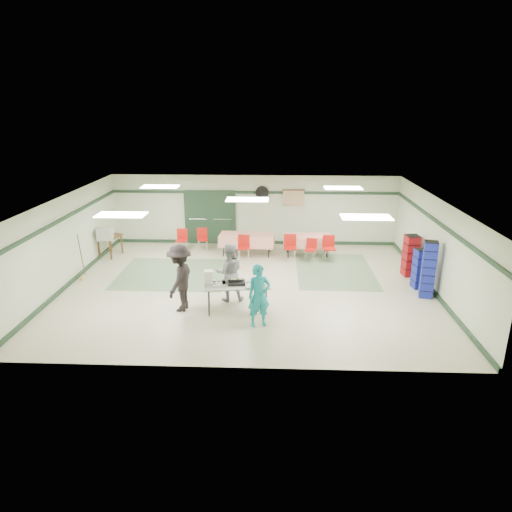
{
  "coord_description": "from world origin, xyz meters",
  "views": [
    {
      "loc": [
        0.78,
        -12.84,
        5.29
      ],
      "look_at": [
        0.26,
        -0.3,
        1.08
      ],
      "focal_mm": 32.0,
      "sensor_mm": 36.0,
      "label": 1
    }
  ],
  "objects_px": {
    "chair_b": "(290,245)",
    "chair_loose_a": "(202,237)",
    "serving_table": "(237,286)",
    "volunteer_dark": "(180,278)",
    "crate_stack_blue_a": "(420,269)",
    "broom": "(81,256)",
    "dining_table_a": "(307,240)",
    "chair_d": "(244,245)",
    "office_printer": "(105,234)",
    "chair_loose_b": "(182,238)",
    "printer_table": "(110,239)",
    "volunteer_grey": "(229,272)",
    "volunteer_teal": "(259,296)",
    "chair_a": "(311,247)",
    "chair_c": "(329,245)",
    "crate_stack_red": "(411,256)",
    "crate_stack_blue_b": "(428,270)",
    "dining_table_b": "(247,239)"
  },
  "relations": [
    {
      "from": "chair_b",
      "to": "chair_loose_a",
      "type": "height_order",
      "value": "chair_b"
    },
    {
      "from": "chair_d",
      "to": "crate_stack_blue_b",
      "type": "relative_size",
      "value": 0.53
    },
    {
      "from": "chair_a",
      "to": "chair_loose_b",
      "type": "distance_m",
      "value": 4.83
    },
    {
      "from": "chair_b",
      "to": "printer_table",
      "type": "distance_m",
      "value": 6.5
    },
    {
      "from": "crate_stack_red",
      "to": "office_printer",
      "type": "distance_m",
      "value": 10.37
    },
    {
      "from": "chair_loose_b",
      "to": "crate_stack_blue_a",
      "type": "xyz_separation_m",
      "value": [
        7.81,
        -3.28,
        0.09
      ]
    },
    {
      "from": "chair_a",
      "to": "crate_stack_blue_a",
      "type": "relative_size",
      "value": 0.65
    },
    {
      "from": "serving_table",
      "to": "dining_table_a",
      "type": "xyz_separation_m",
      "value": [
        2.17,
        4.82,
        -0.14
      ]
    },
    {
      "from": "chair_loose_a",
      "to": "office_printer",
      "type": "distance_m",
      "value": 3.5
    },
    {
      "from": "dining_table_b",
      "to": "chair_d",
      "type": "relative_size",
      "value": 2.29
    },
    {
      "from": "chair_loose_b",
      "to": "crate_stack_blue_a",
      "type": "height_order",
      "value": "crate_stack_blue_a"
    },
    {
      "from": "chair_c",
      "to": "chair_loose_a",
      "type": "distance_m",
      "value": 4.75
    },
    {
      "from": "chair_b",
      "to": "office_printer",
      "type": "distance_m",
      "value": 6.51
    },
    {
      "from": "serving_table",
      "to": "chair_loose_a",
      "type": "relative_size",
      "value": 2.17
    },
    {
      "from": "dining_table_a",
      "to": "crate_stack_red",
      "type": "distance_m",
      "value": 3.71
    },
    {
      "from": "chair_d",
      "to": "chair_loose_a",
      "type": "bearing_deg",
      "value": 147.34
    },
    {
      "from": "chair_a",
      "to": "chair_c",
      "type": "relative_size",
      "value": 0.88
    },
    {
      "from": "serving_table",
      "to": "chair_loose_b",
      "type": "height_order",
      "value": "chair_loose_b"
    },
    {
      "from": "volunteer_dark",
      "to": "crate_stack_blue_a",
      "type": "xyz_separation_m",
      "value": [
        6.84,
        1.82,
        -0.3
      ]
    },
    {
      "from": "crate_stack_blue_a",
      "to": "broom",
      "type": "distance_m",
      "value": 10.39
    },
    {
      "from": "volunteer_dark",
      "to": "office_printer",
      "type": "distance_m",
      "value": 5.3
    },
    {
      "from": "serving_table",
      "to": "chair_a",
      "type": "bearing_deg",
      "value": 54.53
    },
    {
      "from": "chair_loose_b",
      "to": "crate_stack_red",
      "type": "xyz_separation_m",
      "value": [
        7.81,
        -2.22,
        0.15
      ]
    },
    {
      "from": "volunteer_teal",
      "to": "chair_loose_b",
      "type": "bearing_deg",
      "value": 96.94
    },
    {
      "from": "crate_stack_blue_a",
      "to": "chair_c",
      "type": "bearing_deg",
      "value": 135.13
    },
    {
      "from": "volunteer_grey",
      "to": "crate_stack_red",
      "type": "bearing_deg",
      "value": -167.18
    },
    {
      "from": "crate_stack_blue_a",
      "to": "broom",
      "type": "height_order",
      "value": "broom"
    },
    {
      "from": "chair_loose_a",
      "to": "printer_table",
      "type": "relative_size",
      "value": 0.83
    },
    {
      "from": "chair_b",
      "to": "volunteer_dark",
      "type": "bearing_deg",
      "value": -124.71
    },
    {
      "from": "serving_table",
      "to": "volunteer_teal",
      "type": "relative_size",
      "value": 1.13
    },
    {
      "from": "chair_a",
      "to": "crate_stack_blue_b",
      "type": "height_order",
      "value": "crate_stack_blue_b"
    },
    {
      "from": "chair_d",
      "to": "printer_table",
      "type": "height_order",
      "value": "chair_d"
    },
    {
      "from": "volunteer_grey",
      "to": "crate_stack_blue_b",
      "type": "distance_m",
      "value": 5.62
    },
    {
      "from": "chair_d",
      "to": "volunteer_grey",
      "type": "bearing_deg",
      "value": -92.79
    },
    {
      "from": "printer_table",
      "to": "office_printer",
      "type": "xyz_separation_m",
      "value": [
        0.0,
        -0.4,
        0.31
      ]
    },
    {
      "from": "chair_b",
      "to": "crate_stack_red",
      "type": "distance_m",
      "value": 4.05
    },
    {
      "from": "dining_table_b",
      "to": "chair_c",
      "type": "bearing_deg",
      "value": -7.17
    },
    {
      "from": "serving_table",
      "to": "volunteer_dark",
      "type": "relative_size",
      "value": 0.99
    },
    {
      "from": "chair_a",
      "to": "chair_d",
      "type": "relative_size",
      "value": 0.9
    },
    {
      "from": "dining_table_a",
      "to": "dining_table_b",
      "type": "xyz_separation_m",
      "value": [
        -2.2,
        -0.0,
        0.0
      ]
    },
    {
      "from": "dining_table_a",
      "to": "chair_b",
      "type": "xyz_separation_m",
      "value": [
        -0.64,
        -0.56,
        -0.0
      ]
    },
    {
      "from": "crate_stack_red",
      "to": "broom",
      "type": "height_order",
      "value": "broom"
    },
    {
      "from": "volunteer_dark",
      "to": "chair_b",
      "type": "distance_m",
      "value": 5.24
    },
    {
      "from": "crate_stack_blue_a",
      "to": "volunteer_teal",
      "type": "bearing_deg",
      "value": -150.69
    },
    {
      "from": "volunteer_teal",
      "to": "printer_table",
      "type": "height_order",
      "value": "volunteer_teal"
    },
    {
      "from": "serving_table",
      "to": "chair_b",
      "type": "xyz_separation_m",
      "value": [
        1.53,
        4.26,
        -0.15
      ]
    },
    {
      "from": "chair_d",
      "to": "chair_loose_b",
      "type": "height_order",
      "value": "chair_d"
    },
    {
      "from": "volunteer_dark",
      "to": "printer_table",
      "type": "xyz_separation_m",
      "value": [
        -3.46,
        4.42,
        -0.27
      ]
    },
    {
      "from": "volunteer_grey",
      "to": "volunteer_dark",
      "type": "relative_size",
      "value": 0.91
    },
    {
      "from": "printer_table",
      "to": "volunteer_grey",
      "type": "bearing_deg",
      "value": -25.18
    }
  ]
}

